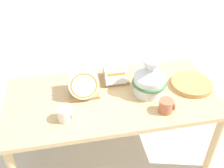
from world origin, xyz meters
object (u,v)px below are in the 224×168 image
Objects in this scene: dish_rack_square_plates at (114,74)px; mug_cream_glaze at (65,114)px; wicker_charger_stack at (191,84)px; mug_terracotta_glaze at (167,106)px; ceramic_vase at (150,79)px; dish_rack_round_plates at (83,85)px.

dish_rack_square_plates is 2.04× the size of mug_cream_glaze.
mug_terracotta_glaze reaches higher than wicker_charger_stack.
ceramic_vase reaches higher than wicker_charger_stack.
ceramic_vase reaches higher than mug_terracotta_glaze.
dish_rack_square_plates is at bearing 123.80° from mug_terracotta_glaze.
dish_rack_square_plates is at bearing 27.94° from dish_rack_round_plates.
dish_rack_square_plates is (-0.22, 0.19, -0.06)m from ceramic_vase.
dish_rack_round_plates is 2.23× the size of mug_cream_glaze.
wicker_charger_stack is (0.81, -0.05, -0.08)m from dish_rack_round_plates.
ceramic_vase is 0.64m from mug_cream_glaze.
dish_rack_square_plates is at bearing 42.12° from mug_cream_glaze.
dish_rack_round_plates is 2.23× the size of mug_terracotta_glaze.
mug_cream_glaze is (-0.15, -0.23, -0.05)m from dish_rack_round_plates.
mug_cream_glaze is (-0.40, -0.36, -0.01)m from dish_rack_square_plates.
ceramic_vase is 0.47m from dish_rack_round_plates.
ceramic_vase is 1.24× the size of dish_rack_round_plates.
dish_rack_square_plates reaches higher than mug_cream_glaze.
mug_terracotta_glaze is at bearing -141.77° from wicker_charger_stack.
dish_rack_round_plates reaches higher than dish_rack_square_plates.
dish_rack_round_plates is at bearing -152.06° from dish_rack_square_plates.
wicker_charger_stack is 2.95× the size of mug_terracotta_glaze.
ceramic_vase reaches higher than dish_rack_round_plates.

